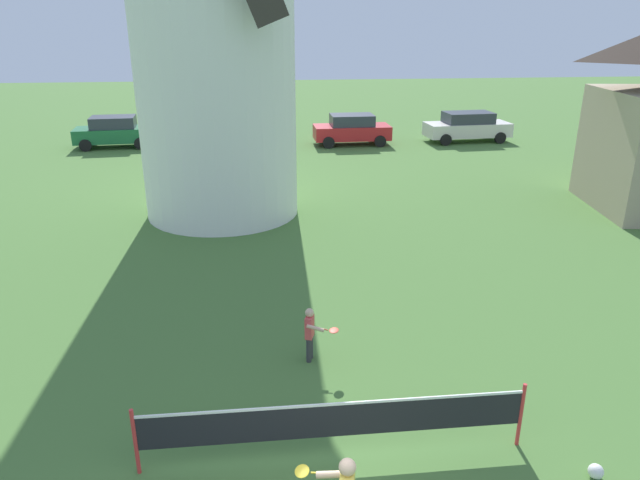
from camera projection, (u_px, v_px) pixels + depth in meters
tennis_net at (334, 420)px, 8.57m from camera, size 5.79×0.06×1.10m
player_far at (311, 331)px, 11.12m from camera, size 0.66×0.63×1.11m
stray_ball at (596, 471)px, 8.40m from camera, size 0.22×0.22×0.22m
parked_car_green at (114, 131)px, 29.89m from camera, size 4.00×2.13×1.56m
parked_car_blue at (223, 131)px, 30.00m from camera, size 4.60×2.32×1.56m
parked_car_red at (352, 129)px, 30.50m from camera, size 3.96×1.93×1.56m
parked_car_cream at (467, 126)px, 31.26m from camera, size 4.58×2.13×1.56m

